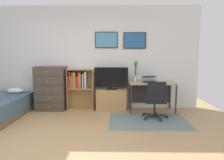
{
  "coord_description": "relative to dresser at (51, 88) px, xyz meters",
  "views": [
    {
      "loc": [
        0.86,
        -3.15,
        1.45
      ],
      "look_at": [
        0.78,
        1.5,
        0.87
      ],
      "focal_mm": 33.35,
      "sensor_mm": 36.0,
      "label": 1
    }
  ],
  "objects": [
    {
      "name": "television",
      "position": [
        1.58,
        -0.01,
        0.26
      ],
      "size": [
        0.86,
        0.16,
        0.57
      ],
      "color": "black",
      "rests_on": "tv_stand"
    },
    {
      "name": "ground_plane",
      "position": [
        0.82,
        -2.15,
        -0.57
      ],
      "size": [
        7.2,
        7.2,
        0.0
      ],
      "primitive_type": "plane",
      "color": "tan"
    },
    {
      "name": "laptop",
      "position": [
        2.56,
        0.01,
        0.23
      ],
      "size": [
        0.37,
        0.4,
        0.15
      ],
      "rotation": [
        0.0,
        0.0,
        0.08
      ],
      "color": "black",
      "rests_on": "desk"
    },
    {
      "name": "desk",
      "position": [
        2.6,
        -0.01,
        0.04
      ],
      "size": [
        1.14,
        0.62,
        0.74
      ],
      "color": "tan",
      "rests_on": "ground_plane"
    },
    {
      "name": "area_rug",
      "position": [
        2.4,
        -0.9,
        -0.56
      ],
      "size": [
        1.7,
        1.2,
        0.01
      ],
      "primitive_type": "cube",
      "color": "slate",
      "rests_on": "ground_plane"
    },
    {
      "name": "wall_back_with_posters",
      "position": [
        0.83,
        0.27,
        0.79
      ],
      "size": [
        6.12,
        0.09,
        2.7
      ],
      "color": "white",
      "rests_on": "ground_plane"
    },
    {
      "name": "bookshelf",
      "position": [
        0.73,
        0.06,
        0.08
      ],
      "size": [
        0.69,
        0.3,
        1.06
      ],
      "color": "tan",
      "rests_on": "ground_plane"
    },
    {
      "name": "bamboo_vase",
      "position": [
        2.21,
        0.13,
        0.47
      ],
      "size": [
        0.1,
        0.1,
        0.53
      ],
      "color": "silver",
      "rests_on": "desk"
    },
    {
      "name": "tv_stand",
      "position": [
        1.58,
        0.02,
        -0.3
      ],
      "size": [
        0.77,
        0.41,
        0.54
      ],
      "color": "tan",
      "rests_on": "ground_plane"
    },
    {
      "name": "dresser",
      "position": [
        0.0,
        0.0,
        0.0
      ],
      "size": [
        0.76,
        0.46,
        1.13
      ],
      "color": "#4C4238",
      "rests_on": "ground_plane"
    },
    {
      "name": "office_chair",
      "position": [
        2.57,
        -0.79,
        -0.11
      ],
      "size": [
        0.56,
        0.58,
        0.86
      ],
      "rotation": [
        0.0,
        0.0,
        -0.01
      ],
      "color": "#232326",
      "rests_on": "ground_plane"
    },
    {
      "name": "wine_glass",
      "position": [
        2.27,
        -0.19,
        0.31
      ],
      "size": [
        0.07,
        0.07,
        0.18
      ],
      "color": "silver",
      "rests_on": "desk"
    },
    {
      "name": "computer_mouse",
      "position": [
        2.79,
        -0.09,
        0.19
      ],
      "size": [
        0.06,
        0.1,
        0.03
      ],
      "primitive_type": "ellipsoid",
      "color": "silver",
      "rests_on": "desk"
    }
  ]
}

